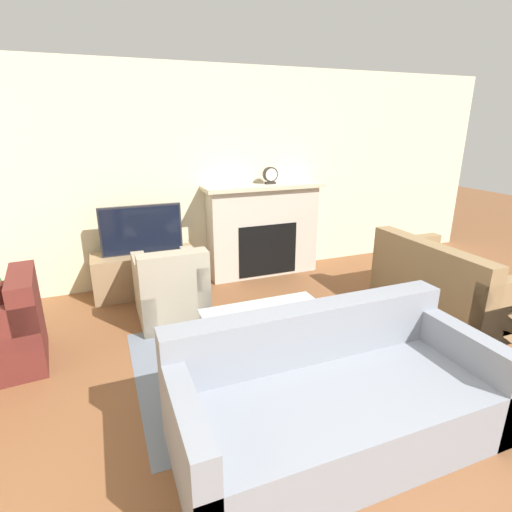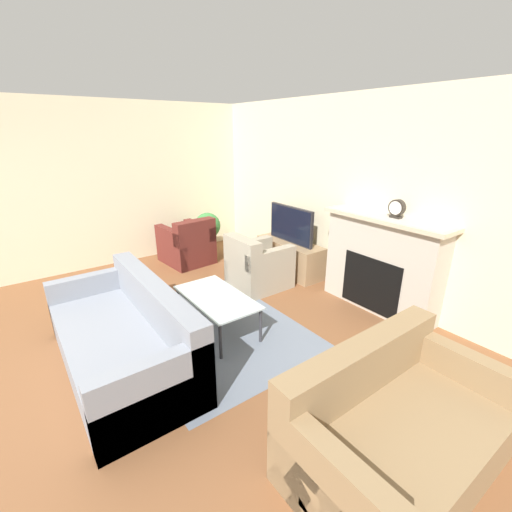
# 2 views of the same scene
# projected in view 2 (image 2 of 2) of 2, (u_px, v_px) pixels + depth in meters

# --- Properties ---
(ground_plane) EXTENTS (20.00, 20.00, 0.00)m
(ground_plane) POSITION_uv_depth(u_px,v_px,m) (9.00, 407.00, 2.93)
(ground_plane) COLOR brown
(wall_back) EXTENTS (8.91, 0.06, 2.70)m
(wall_back) POSITION_uv_depth(u_px,v_px,m) (349.00, 196.00, 4.82)
(wall_back) COLOR beige
(wall_back) RESTS_ON ground_plane
(wall_left) EXTENTS (0.06, 7.23, 2.70)m
(wall_left) POSITION_uv_depth(u_px,v_px,m) (130.00, 184.00, 5.89)
(wall_left) COLOR beige
(wall_left) RESTS_ON ground_plane
(area_rug) EXTENTS (2.29, 1.79, 0.00)m
(area_rug) POSITION_uv_depth(u_px,v_px,m) (215.00, 330.00, 4.06)
(area_rug) COLOR slate
(area_rug) RESTS_ON ground_plane
(fireplace) EXTENTS (1.62, 0.43, 1.24)m
(fireplace) POSITION_uv_depth(u_px,v_px,m) (381.00, 262.00, 4.36)
(fireplace) COLOR #BCB2A3
(fireplace) RESTS_ON ground_plane
(tv_stand) EXTENTS (1.22, 0.45, 0.52)m
(tv_stand) POSITION_uv_depth(u_px,v_px,m) (290.00, 257.00, 5.64)
(tv_stand) COLOR #997A56
(tv_stand) RESTS_ON ground_plane
(tv) EXTENTS (0.94, 0.05, 0.58)m
(tv) POSITION_uv_depth(u_px,v_px,m) (291.00, 225.00, 5.45)
(tv) COLOR #232328
(tv) RESTS_ON tv_stand
(couch_sectional) EXTENTS (2.10, 0.96, 0.82)m
(couch_sectional) POSITION_uv_depth(u_px,v_px,m) (125.00, 339.00, 3.38)
(couch_sectional) COLOR gray
(couch_sectional) RESTS_ON ground_plane
(couch_loveseat) EXTENTS (0.93, 1.59, 0.82)m
(couch_loveseat) POSITION_uv_depth(u_px,v_px,m) (395.00, 429.00, 2.36)
(couch_loveseat) COLOR #8C704C
(couch_loveseat) RESTS_ON ground_plane
(armchair_by_window) EXTENTS (0.92, 0.80, 0.82)m
(armchair_by_window) POSITION_uv_depth(u_px,v_px,m) (187.00, 246.00, 6.04)
(armchair_by_window) COLOR #5B231E
(armchair_by_window) RESTS_ON ground_plane
(armchair_accent) EXTENTS (0.69, 0.81, 0.82)m
(armchair_accent) POSITION_uv_depth(u_px,v_px,m) (258.00, 268.00, 5.06)
(armchair_accent) COLOR #9E937F
(armchair_accent) RESTS_ON ground_plane
(coffee_table) EXTENTS (1.09, 0.59, 0.43)m
(coffee_table) POSITION_uv_depth(u_px,v_px,m) (216.00, 300.00, 3.94)
(coffee_table) COLOR #333338
(coffee_table) RESTS_ON ground_plane
(potted_plant) EXTENTS (0.48, 0.48, 0.79)m
(potted_plant) POSITION_uv_depth(u_px,v_px,m) (208.00, 228.00, 6.41)
(potted_plant) COLOR beige
(potted_plant) RESTS_ON ground_plane
(mantel_clock) EXTENTS (0.19, 0.07, 0.22)m
(mantel_clock) POSITION_uv_depth(u_px,v_px,m) (397.00, 208.00, 4.03)
(mantel_clock) COLOR #28231E
(mantel_clock) RESTS_ON fireplace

